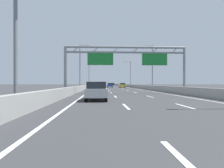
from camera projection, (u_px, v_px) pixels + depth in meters
ground_plane at (108, 86)px, 99.96m from camera, size 260.00×260.00×0.00m
lane_dash_left_0 at (190, 167)px, 3.50m from camera, size 0.16×3.00×0.01m
lane_dash_left_1 at (126, 106)px, 12.49m from camera, size 0.16×3.00×0.01m
lane_dash_left_2 at (115, 97)px, 21.47m from camera, size 0.16×3.00×0.01m
lane_dash_left_3 at (111, 93)px, 30.46m from camera, size 0.16×3.00×0.01m
lane_dash_left_4 at (109, 90)px, 39.45m from camera, size 0.16×3.00×0.01m
lane_dash_left_5 at (107, 89)px, 48.44m from camera, size 0.16×3.00×0.01m
lane_dash_left_6 at (106, 88)px, 57.42m from camera, size 0.16×3.00×0.01m
lane_dash_left_7 at (106, 87)px, 66.41m from camera, size 0.16×3.00×0.01m
lane_dash_left_8 at (105, 87)px, 75.40m from camera, size 0.16×3.00×0.01m
lane_dash_left_9 at (105, 87)px, 84.38m from camera, size 0.16×3.00×0.01m
lane_dash_left_10 at (104, 86)px, 93.37m from camera, size 0.16×3.00×0.01m
lane_dash_left_11 at (104, 86)px, 102.36m from camera, size 0.16×3.00×0.01m
lane_dash_left_12 at (104, 86)px, 111.35m from camera, size 0.16×3.00×0.01m
lane_dash_left_13 at (104, 85)px, 120.33m from camera, size 0.16×3.00×0.01m
lane_dash_left_14 at (103, 85)px, 129.32m from camera, size 0.16×3.00×0.01m
lane_dash_left_15 at (103, 85)px, 138.31m from camera, size 0.16×3.00×0.01m
lane_dash_left_16 at (103, 85)px, 147.29m from camera, size 0.16×3.00×0.01m
lane_dash_left_17 at (103, 85)px, 156.28m from camera, size 0.16×3.00×0.01m
lane_dash_right_1 at (184, 106)px, 12.68m from camera, size 0.16×3.00×0.01m
lane_dash_right_2 at (150, 97)px, 21.67m from camera, size 0.16×3.00×0.01m
lane_dash_right_3 at (135, 93)px, 30.65m from camera, size 0.16×3.00×0.01m
lane_dash_right_4 at (128, 90)px, 39.64m from camera, size 0.16×3.00×0.01m
lane_dash_right_5 at (123, 89)px, 48.63m from camera, size 0.16×3.00×0.01m
lane_dash_right_6 at (119, 88)px, 57.61m from camera, size 0.16×3.00×0.01m
lane_dash_right_7 at (117, 87)px, 66.60m from camera, size 0.16×3.00×0.01m
lane_dash_right_8 at (115, 87)px, 75.59m from camera, size 0.16×3.00×0.01m
lane_dash_right_9 at (113, 87)px, 84.58m from camera, size 0.16×3.00×0.01m
lane_dash_right_10 at (112, 86)px, 93.56m from camera, size 0.16×3.00×0.01m
lane_dash_right_11 at (111, 86)px, 102.55m from camera, size 0.16×3.00×0.01m
lane_dash_right_12 at (110, 86)px, 111.54m from camera, size 0.16×3.00×0.01m
lane_dash_right_13 at (110, 85)px, 120.52m from camera, size 0.16×3.00×0.01m
lane_dash_right_14 at (109, 85)px, 129.51m from camera, size 0.16×3.00×0.01m
lane_dash_right_15 at (109, 85)px, 138.50m from camera, size 0.16×3.00×0.01m
lane_dash_right_16 at (108, 85)px, 147.49m from camera, size 0.16×3.00×0.01m
lane_dash_right_17 at (108, 85)px, 156.47m from camera, size 0.16×3.00×0.01m
edge_line_left at (96, 86)px, 87.70m from camera, size 0.16×176.00×0.01m
edge_line_right at (121, 86)px, 88.26m from camera, size 0.16×176.00×0.01m
barrier_left at (94, 85)px, 109.57m from camera, size 0.45×220.00×0.95m
barrier_right at (120, 85)px, 110.31m from camera, size 0.45×220.00×0.95m
sign_gantry at (126, 58)px, 27.63m from camera, size 16.31×0.36×6.36m
streetlamp_left_near at (20, 6)px, 10.70m from camera, size 2.58×0.28×9.50m
streetlamp_left_mid at (81, 64)px, 43.57m from camera, size 2.58×0.28×9.50m
streetlamp_right_mid at (151, 64)px, 44.36m from camera, size 2.58×0.28×9.50m
streetlamp_left_far at (90, 72)px, 76.43m from camera, size 2.58×0.28×9.50m
streetlamp_right_far at (130, 72)px, 77.22m from camera, size 2.58×0.28×9.50m
black_car at (113, 84)px, 125.60m from camera, size 1.75×4.68×1.45m
yellow_car at (122, 85)px, 65.71m from camera, size 1.76×4.54×1.42m
blue_car at (110, 85)px, 70.26m from camera, size 1.76×4.32×1.43m
silver_car at (96, 91)px, 17.10m from camera, size 1.71×4.31×1.52m
white_car at (97, 88)px, 27.17m from camera, size 1.84×4.69×1.46m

